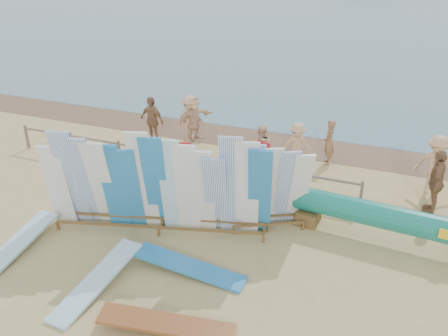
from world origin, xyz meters
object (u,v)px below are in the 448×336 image
at_px(flat_board_b, 99,287).
at_px(beach_chair_right, 239,163).
at_px(beachgoer_3, 190,118).
at_px(beachgoer_5, 194,118).
at_px(beachgoer_7, 329,142).
at_px(beach_chair_left, 183,162).
at_px(vendor_table, 198,208).
at_px(beachgoer_10, 436,182).
at_px(flat_board_d, 190,272).
at_px(stroller, 256,166).
at_px(main_surfboard_rack, 158,187).
at_px(beachgoer_4, 152,120).
at_px(beachgoer_8, 261,148).
at_px(beachgoer_9, 297,146).
at_px(flat_board_c, 168,330).
at_px(side_surfboard_rack, 269,190).
at_px(flat_board_a, 18,252).
at_px(beachgoer_extra_0, 435,165).
at_px(outrigger_canoe, 387,219).

bearing_deg(flat_board_b, beach_chair_right, 87.22).
distance_m(beachgoer_3, beachgoer_5, 0.16).
bearing_deg(beachgoer_7, beach_chair_left, -79.35).
distance_m(vendor_table, beachgoer_10, 6.60).
relative_size(flat_board_d, beach_chair_left, 3.17).
relative_size(stroller, beachgoer_3, 0.67).
bearing_deg(flat_board_d, main_surfboard_rack, 49.70).
height_order(beachgoer_4, beachgoer_5, beachgoer_4).
bearing_deg(beachgoer_8, beachgoer_9, -161.41).
bearing_deg(beachgoer_7, beachgoer_8, -71.82).
height_order(flat_board_c, beach_chair_right, beach_chair_right).
xyz_separation_m(side_surfboard_rack, flat_board_c, (-0.70, -4.30, -1.15)).
bearing_deg(main_surfboard_rack, beachgoer_8, 58.69).
bearing_deg(flat_board_a, beachgoer_extra_0, 33.75).
xyz_separation_m(flat_board_d, beachgoer_4, (-4.75, 6.63, 0.90)).
distance_m(outrigger_canoe, flat_board_c, 6.08).
xyz_separation_m(flat_board_c, beachgoer_9, (0.47, 8.27, 0.80)).
relative_size(stroller, beachgoer_10, 0.63).
bearing_deg(beach_chair_left, flat_board_d, -75.91).
height_order(flat_board_a, flat_board_c, flat_board_a).
bearing_deg(beachgoer_3, beachgoer_5, -17.65).
bearing_deg(flat_board_d, side_surfboard_rack, -22.91).
bearing_deg(beachgoer_8, outrigger_canoe, 135.01).
distance_m(outrigger_canoe, beachgoer_5, 8.73).
distance_m(beach_chair_right, beachgoer_10, 6.04).
relative_size(beachgoer_4, beachgoer_3, 1.02).
distance_m(beach_chair_left, stroller, 2.56).
height_order(beachgoer_3, beachgoer_7, beachgoer_3).
xyz_separation_m(flat_board_c, beachgoer_3, (-3.94, 9.23, 0.88)).
height_order(beachgoer_extra_0, beachgoer_7, beachgoer_extra_0).
xyz_separation_m(flat_board_b, beachgoer_extra_0, (6.74, 7.48, 0.94)).
distance_m(outrigger_canoe, flat_board_a, 9.21).
bearing_deg(beach_chair_left, stroller, -10.16).
bearing_deg(flat_board_d, beach_chair_right, 9.39).
bearing_deg(beachgoer_extra_0, outrigger_canoe, -110.85).
xyz_separation_m(beachgoer_5, beachgoer_9, (4.29, -1.07, -0.07)).
relative_size(side_surfboard_rack, beachgoer_7, 1.61).
relative_size(main_surfboard_rack, flat_board_c, 2.14).
height_order(flat_board_a, beachgoer_8, beachgoer_8).
height_order(beachgoer_8, beachgoer_7, beachgoer_7).
height_order(beachgoer_extra_0, beachgoer_8, beachgoer_extra_0).
height_order(beach_chair_left, beachgoer_4, beachgoer_4).
bearing_deg(flat_board_c, beach_chair_right, -4.87).
xyz_separation_m(main_surfboard_rack, beachgoer_4, (-3.29, 5.36, -0.40)).
distance_m(beach_chair_right, beachgoer_extra_0, 6.03).
height_order(beachgoer_5, beachgoer_9, beachgoer_5).
bearing_deg(flat_board_a, beachgoer_9, 51.57).
distance_m(flat_board_b, beachgoer_9, 8.14).
bearing_deg(beachgoer_5, outrigger_canoe, -97.44).
distance_m(vendor_table, beach_chair_right, 3.50).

